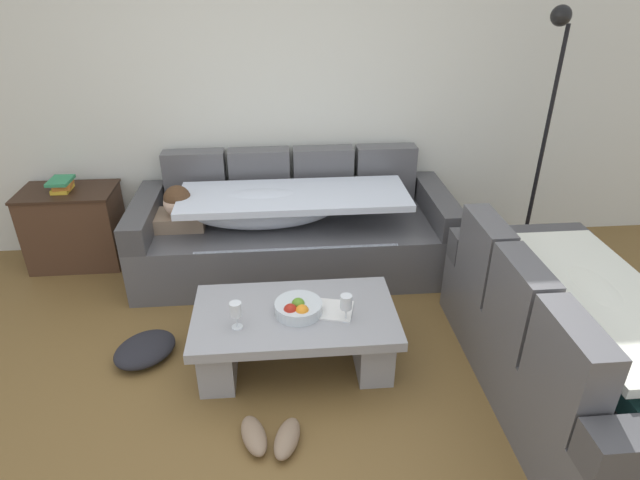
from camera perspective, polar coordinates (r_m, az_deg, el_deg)
The scene contains 14 objects.
ground_plane at distance 3.03m, azimuth -6.01°, elevation -19.00°, with size 14.00×14.00×0.00m, color brown.
back_wall at distance 4.30m, azimuth -6.77°, elevation 16.38°, with size 9.00×0.10×2.70m, color silver.
couch_along_wall at distance 4.14m, azimuth -3.36°, elevation 1.04°, with size 2.43×0.92×0.88m.
couch_near_window at distance 3.25m, azimuth 25.78°, elevation -10.40°, with size 0.92×1.85×0.88m.
coffee_table at distance 3.21m, azimuth -2.72°, elevation -9.86°, with size 1.20×0.68×0.38m.
fruit_bowl at distance 3.08m, azimuth -2.39°, elevation -7.40°, with size 0.28×0.28×0.10m.
wine_glass_near_left at distance 2.97m, azimuth -9.13°, elevation -7.57°, with size 0.07×0.07×0.17m.
wine_glass_near_right at distance 2.99m, azimuth 2.86°, elevation -6.87°, with size 0.07×0.07×0.17m.
open_magazine at distance 3.13m, azimuth 0.94°, elevation -7.55°, with size 0.28×0.21×0.01m, color white.
side_cabinet at distance 4.64m, azimuth -25.07°, elevation 1.27°, with size 0.72×0.44×0.64m.
book_stack_on_cabinet at distance 4.51m, azimuth -26.23°, elevation 5.43°, with size 0.17×0.22×0.09m.
floor_lamp at distance 4.39m, azimuth 23.16°, elevation 11.47°, with size 0.33×0.31×1.95m.
pair_of_shoes at distance 2.89m, azimuth -5.40°, elevation -20.52°, with size 0.36×0.33×0.09m.
crumpled_garment at distance 3.53m, azimuth -18.47°, elevation -11.20°, with size 0.40×0.32×0.12m, color #232328.
Camera 1 is at (0.12, -2.07, 2.21)m, focal length 29.47 mm.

